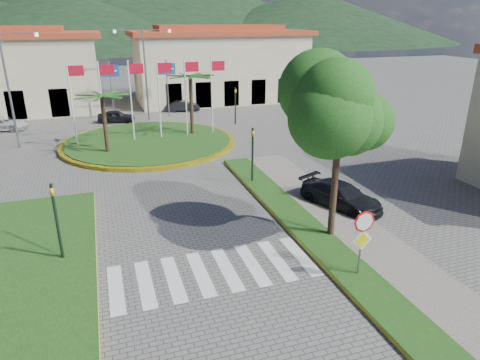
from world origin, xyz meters
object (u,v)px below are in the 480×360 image
object	(u,v)px
car_dark_a	(116,116)
car_dark_b	(183,106)
roundabout_island	(149,142)
stop_sign	(363,234)
white_van	(3,124)
car_side_right	(341,196)
deciduous_tree	(340,117)

from	to	relation	value
car_dark_a	car_dark_b	world-z (taller)	car_dark_a
roundabout_island	stop_sign	distance (m)	20.69
white_van	roundabout_island	bearing A→B (deg)	-111.16
car_dark_b	stop_sign	bearing A→B (deg)	-170.79
stop_sign	car_side_right	world-z (taller)	stop_sign
deciduous_tree	car_dark_b	distance (m)	28.31
roundabout_island	car_dark_a	size ratio (longest dim) A/B	3.98
roundabout_island	car_dark_a	world-z (taller)	roundabout_island
car_dark_b	car_dark_a	bearing A→B (deg)	122.72
deciduous_tree	car_side_right	size ratio (longest dim) A/B	1.59
car_dark_a	car_side_right	world-z (taller)	car_side_right
white_van	car_side_right	distance (m)	29.07
car_dark_a	white_van	bearing A→B (deg)	103.03
deciduous_tree	car_dark_b	bearing A→B (deg)	91.50
deciduous_tree	car_side_right	distance (m)	5.59
deciduous_tree	white_van	world-z (taller)	deciduous_tree
deciduous_tree	car_dark_a	bearing A→B (deg)	106.41
stop_sign	white_van	size ratio (longest dim) A/B	0.68
stop_sign	car_dark_a	world-z (taller)	stop_sign
white_van	car_dark_b	world-z (taller)	white_van
roundabout_island	car_dark_a	bearing A→B (deg)	103.14
car_dark_a	stop_sign	bearing A→B (deg)	-153.40
stop_sign	deciduous_tree	world-z (taller)	deciduous_tree
roundabout_island	white_van	xyz separation A→B (m)	(-10.97, 8.00, 0.37)
stop_sign	deciduous_tree	bearing A→B (deg)	78.82
deciduous_tree	car_side_right	bearing A→B (deg)	51.87
deciduous_tree	white_van	size ratio (longest dim) A/B	1.74
roundabout_island	white_van	world-z (taller)	roundabout_island
stop_sign	roundabout_island	bearing A→B (deg)	103.73
white_van	car_side_right	bearing A→B (deg)	-125.62
stop_sign	car_side_right	bearing A→B (deg)	65.04
white_van	deciduous_tree	bearing A→B (deg)	-131.69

